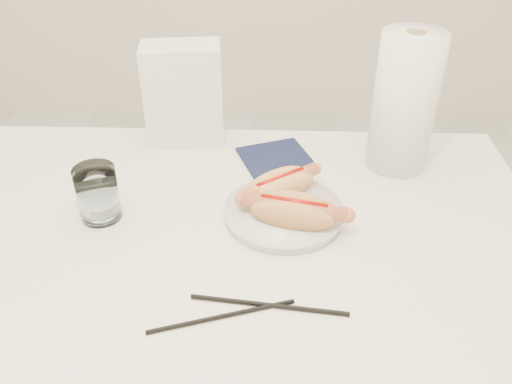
{
  "coord_description": "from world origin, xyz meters",
  "views": [
    {
      "loc": [
        0.1,
        -0.72,
        1.35
      ],
      "look_at": [
        0.08,
        0.04,
        0.82
      ],
      "focal_mm": 38.0,
      "sensor_mm": 36.0,
      "label": 1
    }
  ],
  "objects_px": {
    "water_glass": "(98,193)",
    "paper_towel_roll": "(405,103)",
    "napkin_box": "(184,95)",
    "hotdog_right": "(294,211)",
    "table": "(212,264)",
    "hotdog_left": "(280,185)",
    "plate": "(284,214)"
  },
  "relations": [
    {
      "from": "water_glass",
      "to": "plate",
      "type": "bearing_deg",
      "value": 1.21
    },
    {
      "from": "hotdog_left",
      "to": "napkin_box",
      "type": "height_order",
      "value": "napkin_box"
    },
    {
      "from": "water_glass",
      "to": "paper_towel_roll",
      "type": "relative_size",
      "value": 0.37
    },
    {
      "from": "napkin_box",
      "to": "paper_towel_roll",
      "type": "relative_size",
      "value": 0.79
    },
    {
      "from": "table",
      "to": "napkin_box",
      "type": "distance_m",
      "value": 0.4
    },
    {
      "from": "hotdog_left",
      "to": "water_glass",
      "type": "bearing_deg",
      "value": 153.41
    },
    {
      "from": "water_glass",
      "to": "paper_towel_roll",
      "type": "xyz_separation_m",
      "value": [
        0.57,
        0.21,
        0.09
      ]
    },
    {
      "from": "table",
      "to": "napkin_box",
      "type": "relative_size",
      "value": 5.45
    },
    {
      "from": "plate",
      "to": "hotdog_right",
      "type": "distance_m",
      "value": 0.05
    },
    {
      "from": "paper_towel_roll",
      "to": "napkin_box",
      "type": "bearing_deg",
      "value": 168.87
    },
    {
      "from": "table",
      "to": "napkin_box",
      "type": "xyz_separation_m",
      "value": [
        -0.09,
        0.35,
        0.17
      ]
    },
    {
      "from": "plate",
      "to": "hotdog_right",
      "type": "xyz_separation_m",
      "value": [
        0.02,
        -0.03,
        0.03
      ]
    },
    {
      "from": "plate",
      "to": "paper_towel_roll",
      "type": "distance_m",
      "value": 0.33
    },
    {
      "from": "table",
      "to": "hotdog_right",
      "type": "xyz_separation_m",
      "value": [
        0.14,
        0.03,
        0.1
      ]
    },
    {
      "from": "hotdog_right",
      "to": "paper_towel_roll",
      "type": "xyz_separation_m",
      "value": [
        0.22,
        0.23,
        0.1
      ]
    },
    {
      "from": "table",
      "to": "hotdog_right",
      "type": "relative_size",
      "value": 6.43
    },
    {
      "from": "table",
      "to": "plate",
      "type": "height_order",
      "value": "plate"
    },
    {
      "from": "hotdog_left",
      "to": "water_glass",
      "type": "relative_size",
      "value": 1.46
    },
    {
      "from": "napkin_box",
      "to": "paper_towel_roll",
      "type": "distance_m",
      "value": 0.46
    },
    {
      "from": "table",
      "to": "hotdog_left",
      "type": "height_order",
      "value": "hotdog_left"
    },
    {
      "from": "paper_towel_roll",
      "to": "table",
      "type": "bearing_deg",
      "value": -144.28
    },
    {
      "from": "table",
      "to": "hotdog_left",
      "type": "xyz_separation_m",
      "value": [
        0.12,
        0.11,
        0.1
      ]
    },
    {
      "from": "hotdog_left",
      "to": "napkin_box",
      "type": "xyz_separation_m",
      "value": [
        -0.21,
        0.24,
        0.07
      ]
    },
    {
      "from": "table",
      "to": "water_glass",
      "type": "distance_m",
      "value": 0.24
    },
    {
      "from": "hotdog_left",
      "to": "paper_towel_roll",
      "type": "bearing_deg",
      "value": -4.76
    },
    {
      "from": "hotdog_right",
      "to": "water_glass",
      "type": "bearing_deg",
      "value": -170.84
    },
    {
      "from": "hotdog_left",
      "to": "hotdog_right",
      "type": "height_order",
      "value": "hotdog_right"
    },
    {
      "from": "hotdog_left",
      "to": "napkin_box",
      "type": "bearing_deg",
      "value": 94.95
    },
    {
      "from": "napkin_box",
      "to": "paper_towel_roll",
      "type": "xyz_separation_m",
      "value": [
        0.45,
        -0.09,
        0.03
      ]
    },
    {
      "from": "plate",
      "to": "water_glass",
      "type": "bearing_deg",
      "value": -178.79
    },
    {
      "from": "hotdog_left",
      "to": "hotdog_right",
      "type": "xyz_separation_m",
      "value": [
        0.02,
        -0.08,
        0.0
      ]
    },
    {
      "from": "paper_towel_roll",
      "to": "hotdog_right",
      "type": "bearing_deg",
      "value": -133.57
    }
  ]
}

